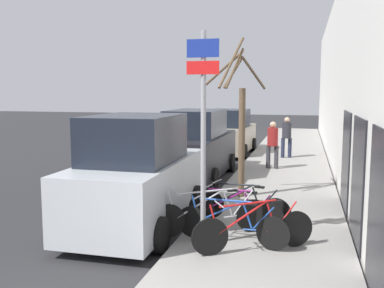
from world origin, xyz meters
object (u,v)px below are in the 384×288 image
object	(u,v)px
bicycle_2	(211,215)
bicycle_1	(231,224)
parked_car_2	(229,134)
bicycle_4	(242,206)
pedestrian_near	(273,141)
bicycle_3	(234,211)
street_tree	(240,123)
parked_car_0	(137,178)
bicycle_0	(254,230)
pedestrian_far	(287,134)
parked_car_1	(197,148)
signpost	(203,128)

from	to	relation	value
bicycle_2	bicycle_1	bearing A→B (deg)	-156.67
bicycle_1	parked_car_2	world-z (taller)	parked_car_2
bicycle_4	pedestrian_near	xyz separation A→B (m)	(0.12, 6.67, 0.61)
bicycle_3	street_tree	xyz separation A→B (m)	(-0.31, 2.70, 1.58)
bicycle_1	bicycle_4	bearing A→B (deg)	10.20
bicycle_2	bicycle_3	bearing A→B (deg)	-62.71
bicycle_1	parked_car_0	bearing A→B (deg)	79.43
parked_car_0	pedestrian_near	distance (m)	7.49
bicycle_1	bicycle_4	world-z (taller)	bicycle_4
bicycle_0	bicycle_3	xyz separation A→B (m)	(-0.53, 1.15, -0.03)
pedestrian_near	pedestrian_far	xyz separation A→B (m)	(0.38, 2.73, 0.00)
bicycle_4	pedestrian_near	world-z (taller)	pedestrian_near
bicycle_1	pedestrian_near	distance (m)	8.02
bicycle_2	pedestrian_far	size ratio (longest dim) A/B	1.24
bicycle_0	parked_car_1	distance (m)	7.05
pedestrian_near	bicycle_0	bearing A→B (deg)	-79.73
street_tree	pedestrian_far	bearing A→B (deg)	82.74
bicycle_4	parked_car_0	distance (m)	2.31
pedestrian_near	pedestrian_far	distance (m)	2.76
parked_car_2	street_tree	size ratio (longest dim) A/B	1.02
parked_car_1	pedestrian_near	world-z (taller)	parked_car_1
bicycle_1	street_tree	distance (m)	3.94
parked_car_0	pedestrian_near	world-z (taller)	parked_car_0
parked_car_2	bicycle_2	bearing A→B (deg)	-79.56
bicycle_3	parked_car_1	size ratio (longest dim) A/B	0.43
bicycle_4	street_tree	world-z (taller)	street_tree
bicycle_0	bicycle_1	distance (m)	0.52
bicycle_2	parked_car_2	bearing A→B (deg)	-18.42
signpost	bicycle_4	distance (m)	2.38
bicycle_3	pedestrian_far	size ratio (longest dim) A/B	1.20
bicycle_4	parked_car_0	size ratio (longest dim) A/B	0.48
bicycle_1	bicycle_3	bearing A→B (deg)	16.43
bicycle_2	parked_car_0	xyz separation A→B (m)	(-1.72, 0.49, 0.56)
pedestrian_near	pedestrian_far	world-z (taller)	same
parked_car_0	parked_car_2	bearing A→B (deg)	89.57
bicycle_0	bicycle_2	size ratio (longest dim) A/B	0.94
bicycle_2	signpost	bearing A→B (deg)	150.73
signpost	parked_car_0	distance (m)	2.32
bicycle_4	parked_car_1	distance (m)	5.44
bicycle_3	pedestrian_near	xyz separation A→B (m)	(0.23, 7.10, 0.62)
bicycle_3	parked_car_0	distance (m)	2.17
parked_car_2	pedestrian_near	xyz separation A→B (m)	(2.31, -4.09, 0.17)
pedestrian_near	street_tree	bearing A→B (deg)	-88.72
bicycle_2	parked_car_1	distance (m)	6.15
parked_car_2	parked_car_1	bearing A→B (deg)	-88.40
parked_car_0	pedestrian_far	xyz separation A→B (m)	(2.69, 9.86, 0.03)
bicycle_0	bicycle_4	world-z (taller)	bicycle_0
parked_car_0	pedestrian_near	xyz separation A→B (m)	(2.31, 7.13, 0.03)
bicycle_4	bicycle_2	bearing A→B (deg)	166.95
bicycle_2	pedestrian_near	bearing A→B (deg)	-31.24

